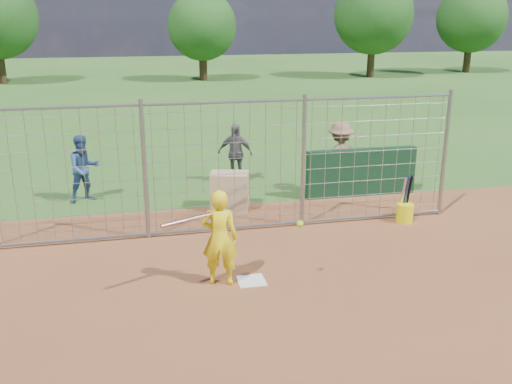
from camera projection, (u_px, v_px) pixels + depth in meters
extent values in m
plane|color=#2D591E|center=(249.00, 276.00, 9.16)|extent=(100.00, 100.00, 0.00)
cube|color=silver|center=(251.00, 281.00, 8.97)|extent=(0.43, 0.43, 0.02)
cube|color=#11381E|center=(361.00, 172.00, 13.05)|extent=(2.60, 0.20, 1.10)
imported|color=yellow|center=(220.00, 238.00, 8.68)|extent=(0.64, 0.51, 1.53)
imported|color=navy|center=(84.00, 169.00, 12.61)|extent=(0.88, 0.79, 1.50)
imported|color=#505155|center=(235.00, 153.00, 14.02)|extent=(0.94, 0.70, 1.48)
imported|color=brown|center=(340.00, 158.00, 13.17)|extent=(1.20, 0.86, 1.67)
cube|color=tan|center=(230.00, 191.00, 12.20)|extent=(0.91, 0.74, 0.80)
cylinder|color=silver|center=(187.00, 220.00, 8.24)|extent=(0.81, 0.42, 0.06)
sphere|color=#B6E518|center=(300.00, 224.00, 8.57)|extent=(0.10, 0.10, 0.10)
cylinder|color=yellow|center=(405.00, 213.00, 11.48)|extent=(0.34, 0.34, 0.38)
cylinder|color=silver|center=(403.00, 195.00, 11.41)|extent=(0.10, 0.29, 0.83)
cylinder|color=navy|center=(406.00, 195.00, 11.42)|extent=(0.06, 0.19, 0.85)
cylinder|color=black|center=(408.00, 195.00, 11.43)|extent=(0.07, 0.23, 0.84)
cylinder|color=gray|center=(145.00, 171.00, 10.32)|extent=(0.08, 0.08, 2.60)
cylinder|color=gray|center=(303.00, 162.00, 10.94)|extent=(0.08, 0.08, 2.60)
cylinder|color=gray|center=(445.00, 154.00, 11.57)|extent=(0.08, 0.08, 2.60)
cylinder|color=gray|center=(225.00, 102.00, 10.27)|extent=(9.00, 0.05, 0.05)
cylinder|color=gray|center=(227.00, 228.00, 11.00)|extent=(9.00, 0.05, 0.05)
cube|color=gray|center=(226.00, 169.00, 10.65)|extent=(9.00, 0.02, 2.50)
cylinder|color=#3F2B19|center=(0.00, 62.00, 33.90)|extent=(0.50, 0.50, 2.52)
cylinder|color=#3F2B19|center=(203.00, 63.00, 35.53)|extent=(0.50, 0.50, 2.16)
sphere|color=#26561E|center=(202.00, 26.00, 34.86)|extent=(4.20, 4.20, 4.20)
cylinder|color=#3F2B19|center=(371.00, 57.00, 37.29)|extent=(0.50, 0.50, 2.59)
sphere|color=#26561E|center=(374.00, 14.00, 36.49)|extent=(5.04, 5.04, 5.04)
cylinder|color=#3F2B19|center=(468.00, 55.00, 40.37)|extent=(0.50, 0.50, 2.45)
sphere|color=#26561E|center=(472.00, 18.00, 39.62)|extent=(4.76, 4.76, 4.76)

